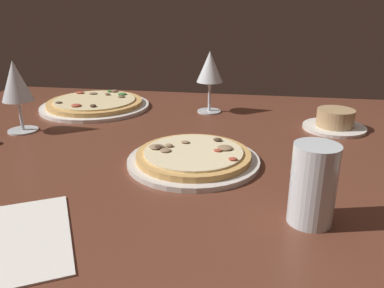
{
  "coord_description": "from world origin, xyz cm",
  "views": [
    {
      "loc": [
        12.68,
        -75.17,
        34.61
      ],
      "look_at": [
        0.72,
        -2.61,
        7.0
      ],
      "focal_mm": 36.42,
      "sensor_mm": 36.0,
      "label": 1
    }
  ],
  "objects_px": {
    "pizza_side": "(95,104)",
    "water_glass": "(313,190)",
    "ramekin_on_saucer": "(335,121)",
    "pizza_main": "(193,157)",
    "wine_glass_near": "(16,84)",
    "wine_glass_far": "(209,69)",
    "paper_menu": "(23,238)"
  },
  "relations": [
    {
      "from": "pizza_side",
      "to": "wine_glass_near",
      "type": "distance_m",
      "value": 0.27
    },
    {
      "from": "pizza_main",
      "to": "ramekin_on_saucer",
      "type": "relative_size",
      "value": 1.71
    },
    {
      "from": "pizza_main",
      "to": "wine_glass_far",
      "type": "distance_m",
      "value": 0.39
    },
    {
      "from": "pizza_main",
      "to": "water_glass",
      "type": "relative_size",
      "value": 2.18
    },
    {
      "from": "pizza_side",
      "to": "ramekin_on_saucer",
      "type": "relative_size",
      "value": 2.08
    },
    {
      "from": "wine_glass_near",
      "to": "paper_menu",
      "type": "xyz_separation_m",
      "value": [
        0.26,
        -0.42,
        -0.12
      ]
    },
    {
      "from": "pizza_main",
      "to": "ramekin_on_saucer",
      "type": "distance_m",
      "value": 0.41
    },
    {
      "from": "ramekin_on_saucer",
      "to": "water_glass",
      "type": "xyz_separation_m",
      "value": [
        -0.11,
        -0.45,
        0.03
      ]
    },
    {
      "from": "pizza_side",
      "to": "wine_glass_far",
      "type": "bearing_deg",
      "value": 2.13
    },
    {
      "from": "wine_glass_far",
      "to": "pizza_main",
      "type": "bearing_deg",
      "value": -87.32
    },
    {
      "from": "pizza_main",
      "to": "ramekin_on_saucer",
      "type": "xyz_separation_m",
      "value": [
        0.31,
        0.27,
        0.01
      ]
    },
    {
      "from": "ramekin_on_saucer",
      "to": "water_glass",
      "type": "bearing_deg",
      "value": -103.78
    },
    {
      "from": "pizza_side",
      "to": "wine_glass_far",
      "type": "xyz_separation_m",
      "value": [
        0.34,
        0.01,
        0.11
      ]
    },
    {
      "from": "water_glass",
      "to": "wine_glass_far",
      "type": "bearing_deg",
      "value": 111.41
    },
    {
      "from": "ramekin_on_saucer",
      "to": "water_glass",
      "type": "distance_m",
      "value": 0.47
    },
    {
      "from": "pizza_side",
      "to": "ramekin_on_saucer",
      "type": "bearing_deg",
      "value": -7.86
    },
    {
      "from": "water_glass",
      "to": "pizza_side",
      "type": "bearing_deg",
      "value": 135.51
    },
    {
      "from": "water_glass",
      "to": "pizza_main",
      "type": "bearing_deg",
      "value": 137.37
    },
    {
      "from": "pizza_main",
      "to": "paper_menu",
      "type": "relative_size",
      "value": 1.28
    },
    {
      "from": "pizza_side",
      "to": "paper_menu",
      "type": "bearing_deg",
      "value": -75.71
    },
    {
      "from": "ramekin_on_saucer",
      "to": "wine_glass_far",
      "type": "xyz_separation_m",
      "value": [
        -0.33,
        0.1,
        0.1
      ]
    },
    {
      "from": "ramekin_on_saucer",
      "to": "paper_menu",
      "type": "xyz_separation_m",
      "value": [
        -0.5,
        -0.56,
        -0.02
      ]
    },
    {
      "from": "wine_glass_far",
      "to": "paper_menu",
      "type": "relative_size",
      "value": 0.84
    },
    {
      "from": "pizza_side",
      "to": "paper_menu",
      "type": "relative_size",
      "value": 1.55
    },
    {
      "from": "ramekin_on_saucer",
      "to": "wine_glass_near",
      "type": "xyz_separation_m",
      "value": [
        -0.76,
        -0.14,
        0.1
      ]
    },
    {
      "from": "ramekin_on_saucer",
      "to": "wine_glass_near",
      "type": "distance_m",
      "value": 0.78
    },
    {
      "from": "pizza_main",
      "to": "wine_glass_far",
      "type": "xyz_separation_m",
      "value": [
        -0.02,
        0.37,
        0.11
      ]
    },
    {
      "from": "pizza_side",
      "to": "water_glass",
      "type": "distance_m",
      "value": 0.78
    },
    {
      "from": "pizza_main",
      "to": "water_glass",
      "type": "height_order",
      "value": "water_glass"
    },
    {
      "from": "water_glass",
      "to": "paper_menu",
      "type": "distance_m",
      "value": 0.41
    },
    {
      "from": "wine_glass_far",
      "to": "water_glass",
      "type": "height_order",
      "value": "wine_glass_far"
    },
    {
      "from": "ramekin_on_saucer",
      "to": "paper_menu",
      "type": "relative_size",
      "value": 0.75
    }
  ]
}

